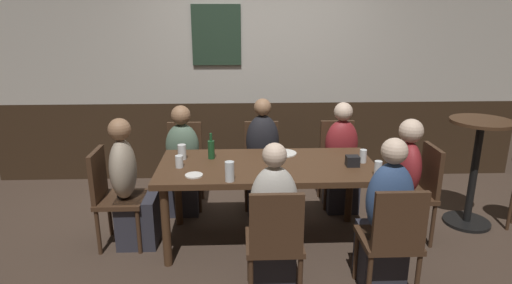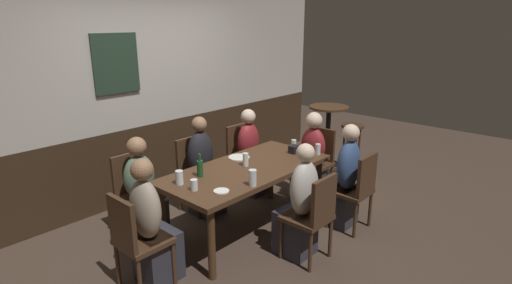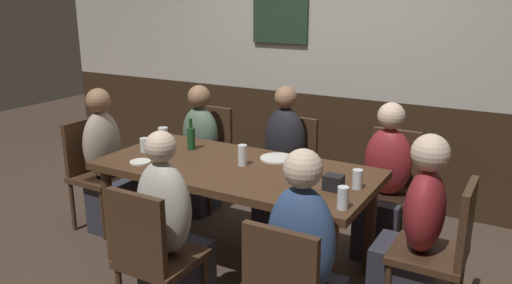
{
  "view_description": "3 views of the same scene",
  "coord_description": "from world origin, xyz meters",
  "px_view_note": "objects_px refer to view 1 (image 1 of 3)",
  "views": [
    {
      "loc": [
        -0.24,
        -3.51,
        2.0
      ],
      "look_at": [
        -0.1,
        -0.09,
        0.97
      ],
      "focal_mm": 30.28,
      "sensor_mm": 36.0,
      "label": 1
    },
    {
      "loc": [
        -2.9,
        -2.74,
        2.23
      ],
      "look_at": [
        0.23,
        0.07,
        0.95
      ],
      "focal_mm": 28.37,
      "sensor_mm": 36.0,
      "label": 2
    },
    {
      "loc": [
        1.7,
        -2.71,
        1.83
      ],
      "look_at": [
        0.11,
        0.08,
        0.91
      ],
      "focal_mm": 35.52,
      "sensor_mm": 36.0,
      "label": 3
    }
  ],
  "objects_px": {
    "tumbler_water": "(363,157)",
    "condiment_caddy": "(353,161)",
    "chair_right_far": "(338,158)",
    "chair_mid_near": "(275,239)",
    "dining_table": "(267,172)",
    "person_left_far": "(183,168)",
    "chair_head_west": "(112,193)",
    "plate_white_small": "(194,175)",
    "chair_left_far": "(185,160)",
    "pint_glass_amber": "(270,156)",
    "person_right_near": "(385,226)",
    "chair_head_east": "(418,188)",
    "person_right_far": "(341,165)",
    "person_mid_far": "(263,164)",
    "chair_mid_far": "(262,159)",
    "highball_clear": "(378,170)",
    "person_mid_near": "(273,230)",
    "tumbler_short": "(230,173)",
    "chair_right_near": "(392,237)",
    "person_head_west": "(131,193)",
    "beer_bottle_green": "(211,149)",
    "plate_white_large": "(284,153)",
    "person_head_east": "(400,190)",
    "pint_glass_stout": "(182,153)",
    "beer_glass_tall": "(179,162)",
    "side_bar_table": "(475,164)"
  },
  "relations": [
    {
      "from": "person_left_far",
      "to": "chair_right_far",
      "type": "bearing_deg",
      "value": 5.68
    },
    {
      "from": "person_mid_far",
      "to": "chair_head_west",
      "type": "bearing_deg",
      "value": -152.78
    },
    {
      "from": "chair_mid_near",
      "to": "chair_head_east",
      "type": "bearing_deg",
      "value": 32.38
    },
    {
      "from": "chair_head_west",
      "to": "person_mid_far",
      "type": "height_order",
      "value": "person_mid_far"
    },
    {
      "from": "chair_mid_near",
      "to": "plate_white_small",
      "type": "height_order",
      "value": "chair_mid_near"
    },
    {
      "from": "chair_right_near",
      "to": "chair_left_far",
      "type": "relative_size",
      "value": 1.0
    },
    {
      "from": "chair_right_near",
      "to": "person_mid_near",
      "type": "distance_m",
      "value": 0.84
    },
    {
      "from": "chair_left_far",
      "to": "person_head_east",
      "type": "xyz_separation_m",
      "value": [
        2.01,
        -0.86,
        -0.02
      ]
    },
    {
      "from": "tumbler_water",
      "to": "condiment_caddy",
      "type": "height_order",
      "value": "tumbler_water"
    },
    {
      "from": "chair_head_west",
      "to": "plate_white_small",
      "type": "height_order",
      "value": "chair_head_west"
    },
    {
      "from": "person_head_west",
      "to": "tumbler_water",
      "type": "bearing_deg",
      "value": 0.33
    },
    {
      "from": "chair_right_far",
      "to": "chair_head_east",
      "type": "bearing_deg",
      "value": -58.35
    },
    {
      "from": "dining_table",
      "to": "person_head_west",
      "type": "relative_size",
      "value": 1.61
    },
    {
      "from": "person_mid_far",
      "to": "tumbler_short",
      "type": "height_order",
      "value": "person_mid_far"
    },
    {
      "from": "person_right_far",
      "to": "person_mid_far",
      "type": "height_order",
      "value": "person_mid_far"
    },
    {
      "from": "beer_bottle_green",
      "to": "plate_white_large",
      "type": "height_order",
      "value": "beer_bottle_green"
    },
    {
      "from": "condiment_caddy",
      "to": "person_right_near",
      "type": "bearing_deg",
      "value": -80.84
    },
    {
      "from": "chair_mid_far",
      "to": "highball_clear",
      "type": "height_order",
      "value": "chair_mid_far"
    },
    {
      "from": "highball_clear",
      "to": "tumbler_short",
      "type": "bearing_deg",
      "value": -176.88
    },
    {
      "from": "tumbler_short",
      "to": "side_bar_table",
      "type": "relative_size",
      "value": 0.15
    },
    {
      "from": "chair_left_far",
      "to": "pint_glass_amber",
      "type": "distance_m",
      "value": 1.22
    },
    {
      "from": "person_left_far",
      "to": "person_head_east",
      "type": "bearing_deg",
      "value": -19.01
    },
    {
      "from": "highball_clear",
      "to": "side_bar_table",
      "type": "xyz_separation_m",
      "value": [
        1.13,
        0.57,
        -0.18
      ]
    },
    {
      "from": "pint_glass_stout",
      "to": "beer_glass_tall",
      "type": "distance_m",
      "value": 0.21
    },
    {
      "from": "person_right_near",
      "to": "person_left_far",
      "type": "height_order",
      "value": "person_right_near"
    },
    {
      "from": "chair_left_far",
      "to": "side_bar_table",
      "type": "bearing_deg",
      "value": -11.94
    },
    {
      "from": "person_head_east",
      "to": "chair_left_far",
      "type": "bearing_deg",
      "value": 156.93
    },
    {
      "from": "dining_table",
      "to": "person_left_far",
      "type": "xyz_separation_m",
      "value": [
        -0.82,
        0.69,
        -0.2
      ]
    },
    {
      "from": "person_head_east",
      "to": "tumbler_short",
      "type": "height_order",
      "value": "person_head_east"
    },
    {
      "from": "chair_right_far",
      "to": "plate_white_large",
      "type": "relative_size",
      "value": 3.68
    },
    {
      "from": "chair_mid_far",
      "to": "chair_mid_near",
      "type": "distance_m",
      "value": 1.71
    },
    {
      "from": "pint_glass_amber",
      "to": "chair_right_far",
      "type": "bearing_deg",
      "value": 45.81
    },
    {
      "from": "dining_table",
      "to": "chair_mid_near",
      "type": "height_order",
      "value": "chair_mid_near"
    },
    {
      "from": "tumbler_water",
      "to": "pint_glass_amber",
      "type": "height_order",
      "value": "pint_glass_amber"
    },
    {
      "from": "person_right_near",
      "to": "chair_mid_near",
      "type": "bearing_deg",
      "value": -168.9
    },
    {
      "from": "chair_right_far",
      "to": "chair_mid_near",
      "type": "xyz_separation_m",
      "value": [
        -0.82,
        -1.71,
        0.0
      ]
    },
    {
      "from": "plate_white_large",
      "to": "pint_glass_amber",
      "type": "bearing_deg",
      "value": -120.8
    },
    {
      "from": "chair_right_near",
      "to": "pint_glass_amber",
      "type": "relative_size",
      "value": 6.2
    },
    {
      "from": "chair_head_east",
      "to": "person_left_far",
      "type": "distance_m",
      "value": 2.28
    },
    {
      "from": "person_mid_far",
      "to": "pint_glass_stout",
      "type": "bearing_deg",
      "value": -144.58
    },
    {
      "from": "person_left_far",
      "to": "chair_head_east",
      "type": "bearing_deg",
      "value": -17.68
    },
    {
      "from": "person_left_far",
      "to": "plate_white_large",
      "type": "bearing_deg",
      "value": -22.71
    },
    {
      "from": "person_mid_far",
      "to": "person_head_west",
      "type": "distance_m",
      "value": 1.38
    },
    {
      "from": "person_right_near",
      "to": "dining_table",
      "type": "bearing_deg",
      "value": 139.81
    },
    {
      "from": "chair_mid_near",
      "to": "person_mid_near",
      "type": "xyz_separation_m",
      "value": [
        0.0,
        0.16,
        -0.01
      ]
    },
    {
      "from": "chair_head_east",
      "to": "person_right_far",
      "type": "distance_m",
      "value": 0.87
    },
    {
      "from": "chair_mid_far",
      "to": "person_right_far",
      "type": "relative_size",
      "value": 0.78
    },
    {
      "from": "chair_mid_far",
      "to": "highball_clear",
      "type": "distance_m",
      "value": 1.48
    },
    {
      "from": "chair_mid_near",
      "to": "person_mid_near",
      "type": "distance_m",
      "value": 0.16
    },
    {
      "from": "person_mid_far",
      "to": "tumbler_short",
      "type": "xyz_separation_m",
      "value": [
        -0.32,
        -1.07,
        0.32
      ]
    }
  ]
}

